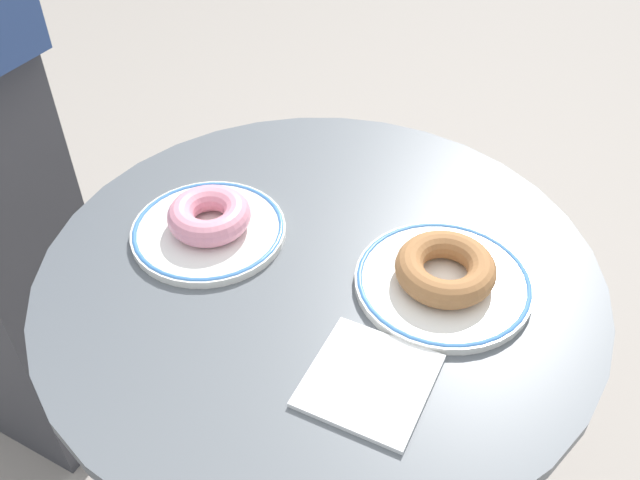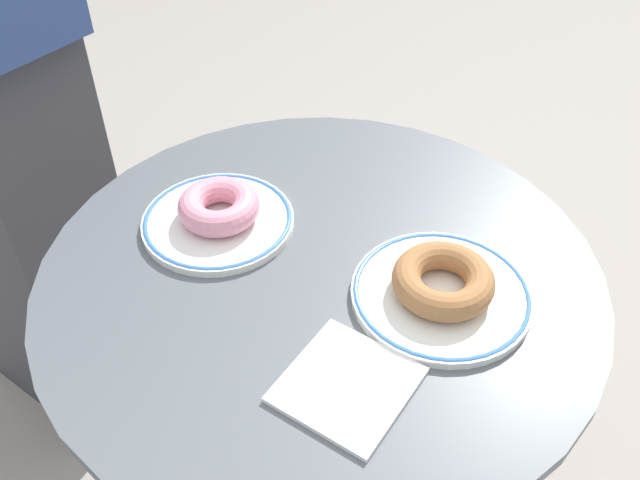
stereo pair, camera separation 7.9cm
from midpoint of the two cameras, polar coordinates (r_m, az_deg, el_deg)
The scene contains 6 objects.
cafe_table at distance 0.99m, azimuth 2.32°, elevation -11.49°, with size 0.68×0.68×0.74m.
plate_left at distance 0.89m, azimuth -5.91°, elevation 1.48°, with size 0.19×0.19×0.01m.
plate_right at distance 0.81m, azimuth 12.76°, elevation -4.51°, with size 0.21×0.21×0.01m.
donut_pink_frosted at distance 0.87m, azimuth -5.80°, elevation 2.68°, with size 0.10×0.10×0.03m, color pink.
donut_cinnamon at distance 0.79m, azimuth 13.00°, elevation -3.41°, with size 0.12×0.12×0.03m, color #A36B3D.
paper_napkin at distance 0.71m, azimuth 5.50°, elevation -11.98°, with size 0.12×0.13×0.01m, color white.
Camera 2 is at (0.14, -0.58, 1.32)m, focal length 38.72 mm.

